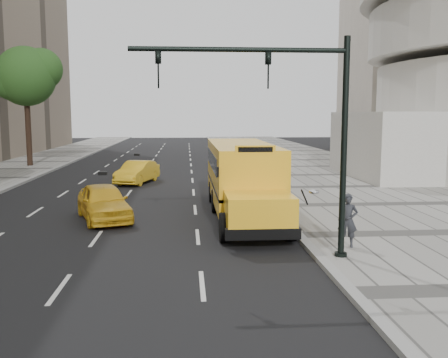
{
  "coord_description": "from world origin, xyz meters",
  "views": [
    {
      "loc": [
        2.14,
        -22.04,
        4.25
      ],
      "look_at": [
        3.5,
        -4.0,
        1.9
      ],
      "focal_mm": 40.0,
      "sensor_mm": 36.0,
      "label": 1
    }
  ],
  "objects": [
    {
      "name": "ground",
      "position": [
        0.0,
        0.0,
        0.0
      ],
      "size": [
        140.0,
        140.0,
        0.0
      ],
      "primitive_type": "plane",
      "color": "black",
      "rests_on": "ground"
    },
    {
      "name": "sidewalk_museum",
      "position": [
        12.0,
        0.0,
        0.07
      ],
      "size": [
        12.0,
        140.0,
        0.15
      ],
      "primitive_type": "cube",
      "color": "gray",
      "rests_on": "ground"
    },
    {
      "name": "curb_museum",
      "position": [
        6.0,
        0.0,
        0.07
      ],
      "size": [
        0.3,
        140.0,
        0.15
      ],
      "primitive_type": "cube",
      "color": "gray",
      "rests_on": "ground"
    },
    {
      "name": "tree_c",
      "position": [
        -10.41,
        19.13,
        7.27
      ],
      "size": [
        5.27,
        4.69,
        9.58
      ],
      "color": "black",
      "rests_on": "ground"
    },
    {
      "name": "school_bus",
      "position": [
        4.5,
        -0.9,
        1.76
      ],
      "size": [
        2.96,
        11.56,
        3.19
      ],
      "color": "yellow",
      "rests_on": "ground"
    },
    {
      "name": "taxi_near",
      "position": [
        -1.22,
        -1.9,
        0.74
      ],
      "size": [
        3.05,
        4.65,
        1.47
      ],
      "primitive_type": "imported",
      "rotation": [
        0.0,
        0.0,
        0.33
      ],
      "color": "gold",
      "rests_on": "ground"
    },
    {
      "name": "taxi_far",
      "position": [
        -0.92,
        8.97,
        0.69
      ],
      "size": [
        2.61,
        4.43,
        1.38
      ],
      "primitive_type": "imported",
      "rotation": [
        0.0,
        0.0,
        -0.3
      ],
      "color": "gold",
      "rests_on": "ground"
    },
    {
      "name": "pedestrian",
      "position": [
        7.12,
        -7.19,
        0.98
      ],
      "size": [
        0.71,
        0.59,
        1.67
      ],
      "primitive_type": "imported",
      "rotation": [
        0.0,
        0.0,
        -0.37
      ],
      "color": "#282A2F",
      "rests_on": "sidewalk_museum"
    },
    {
      "name": "traffic_signal",
      "position": [
        5.19,
        -8.21,
        4.09
      ],
      "size": [
        6.18,
        0.36,
        6.4
      ],
      "color": "black",
      "rests_on": "ground"
    }
  ]
}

